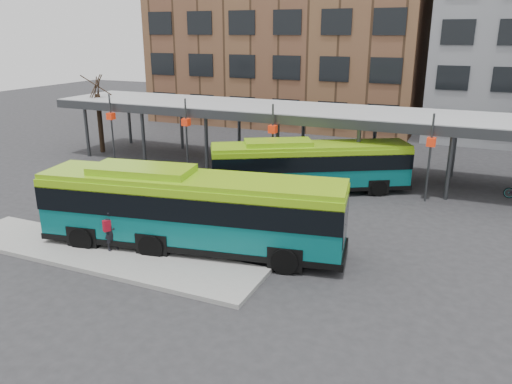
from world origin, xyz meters
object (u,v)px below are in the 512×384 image
at_px(tree, 100,120).
at_px(bus_rear, 309,165).
at_px(pedestrian, 112,230).
at_px(bus_front, 190,208).

distance_m(tree, bus_rear, 17.98).
xyz_separation_m(bus_rear, pedestrian, (-4.86, -11.31, -0.53)).
xyz_separation_m(bus_front, pedestrian, (-2.74, -1.72, -0.76)).
bearing_deg(tree, bus_rear, -10.52).
distance_m(bus_front, pedestrian, 3.32).
distance_m(tree, pedestrian, 19.45).
bearing_deg(bus_front, pedestrian, -157.55).
height_order(tree, pedestrian, tree).
relative_size(bus_rear, pedestrian, 6.17).
height_order(tree, bus_front, tree).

